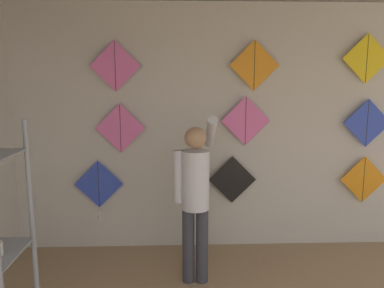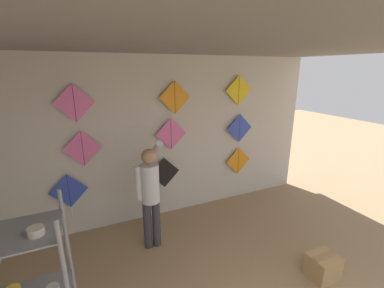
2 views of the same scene
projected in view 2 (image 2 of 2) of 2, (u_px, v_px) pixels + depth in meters
name	position (u px, v px, depth m)	size (l,w,h in m)	color
back_panel	(165.00, 139.00, 4.44)	(5.87, 0.06, 2.80)	beige
ceiling_slab	(226.00, 41.00, 2.36)	(5.87, 4.59, 0.04)	gray
shopkeeper	(150.00, 190.00, 3.64)	(0.41, 0.55, 1.64)	#383842
cardboard_box	(323.00, 266.00, 3.27)	(0.36, 0.31, 0.32)	tan
kite_0	(69.00, 192.00, 3.92)	(0.55, 0.04, 0.69)	blue
kite_1	(164.00, 173.00, 4.51)	(0.55, 0.01, 0.55)	black
kite_2	(238.00, 161.00, 5.13)	(0.55, 0.01, 0.55)	orange
kite_3	(83.00, 149.00, 3.84)	(0.55, 0.01, 0.55)	pink
kite_4	(171.00, 134.00, 4.37)	(0.55, 0.01, 0.55)	pink
kite_5	(239.00, 128.00, 4.93)	(0.55, 0.01, 0.55)	blue
kite_6	(74.00, 103.00, 3.63)	(0.55, 0.01, 0.55)	pink
kite_7	(175.00, 98.00, 4.23)	(0.55, 0.01, 0.55)	orange
kite_8	(239.00, 90.00, 4.71)	(0.55, 0.01, 0.55)	yellow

